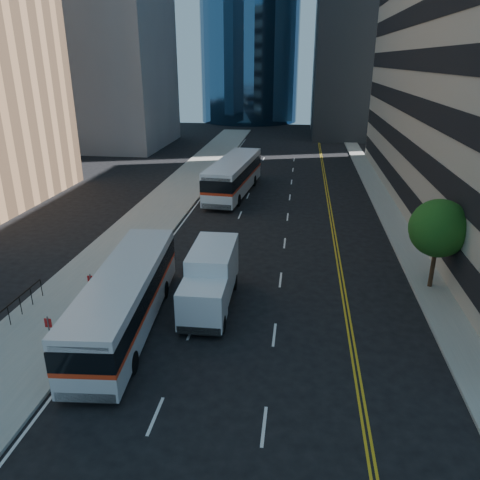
{
  "coord_description": "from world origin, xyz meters",
  "views": [
    {
      "loc": [
        1.35,
        -17.15,
        12.21
      ],
      "look_at": [
        -1.8,
        7.01,
        2.8
      ],
      "focal_mm": 35.0,
      "sensor_mm": 36.0,
      "label": 1
    }
  ],
  "objects": [
    {
      "name": "ground",
      "position": [
        0.0,
        0.0,
        0.0
      ],
      "size": [
        160.0,
        160.0,
        0.0
      ],
      "primitive_type": "plane",
      "color": "black",
      "rests_on": "ground"
    },
    {
      "name": "sidewalk_west",
      "position": [
        -10.5,
        25.0,
        0.07
      ],
      "size": [
        5.0,
        90.0,
        0.15
      ],
      "primitive_type": "cube",
      "color": "gray",
      "rests_on": "ground"
    },
    {
      "name": "sidewalk_east",
      "position": [
        9.0,
        25.0,
        0.07
      ],
      "size": [
        2.0,
        90.0,
        0.15
      ],
      "primitive_type": "cube",
      "color": "gray",
      "rests_on": "ground"
    },
    {
      "name": "midrise_west",
      "position": [
        -28.0,
        52.0,
        17.5
      ],
      "size": [
        18.0,
        18.0,
        35.0
      ],
      "primitive_type": "cube",
      "color": "gray",
      "rests_on": "ground"
    },
    {
      "name": "street_tree",
      "position": [
        9.0,
        8.0,
        3.64
      ],
      "size": [
        3.2,
        3.2,
        5.1
      ],
      "color": "#332114",
      "rests_on": "sidewalk_east"
    },
    {
      "name": "bus_front",
      "position": [
        -6.6,
        1.76,
        1.64
      ],
      "size": [
        3.45,
        11.79,
        3.0
      ],
      "rotation": [
        0.0,
        0.0,
        0.08
      ],
      "color": "silver",
      "rests_on": "ground"
    },
    {
      "name": "bus_rear",
      "position": [
        -4.95,
        26.57,
        1.83
      ],
      "size": [
        4.01,
        13.2,
        3.35
      ],
      "rotation": [
        0.0,
        0.0,
        -0.09
      ],
      "color": "white",
      "rests_on": "ground"
    },
    {
      "name": "box_truck",
      "position": [
        -3.0,
        4.36,
        1.61
      ],
      "size": [
        2.28,
        6.41,
        3.05
      ],
      "rotation": [
        0.0,
        0.0,
        0.01
      ],
      "color": "white",
      "rests_on": "ground"
    }
  ]
}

